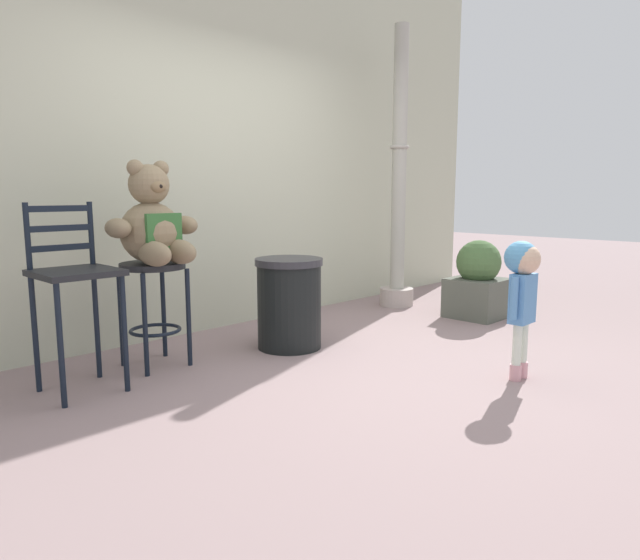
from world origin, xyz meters
TOP-DOWN VIEW (x-y plane):
  - ground_plane at (0.00, 0.00)m, footprint 24.00×24.00m
  - building_wall at (0.00, 1.87)m, footprint 7.65×0.30m
  - bar_stool_with_teddy at (-0.92, 1.11)m, footprint 0.43×0.43m
  - teddy_bear at (-0.92, 1.08)m, footprint 0.62×0.56m
  - child_walking at (0.53, -0.76)m, footprint 0.28×0.22m
  - trash_bin at (0.02, 0.80)m, footprint 0.51×0.51m
  - lamppost at (1.90, 1.20)m, footprint 0.34×0.34m
  - bar_chair_empty at (-1.49, 0.99)m, footprint 0.43×0.43m
  - planter_with_shrub at (1.97, 0.32)m, footprint 0.48×0.48m

SIDE VIEW (x-z plane):
  - ground_plane at x=0.00m, z-range 0.00..0.00m
  - planter_with_shrub at x=1.97m, z-range -0.03..0.70m
  - trash_bin at x=0.02m, z-range 0.00..0.68m
  - bar_stool_with_teddy at x=-0.92m, z-range 0.16..0.86m
  - child_walking at x=0.53m, z-range 0.20..1.06m
  - bar_chair_empty at x=-1.49m, z-range 0.10..1.20m
  - teddy_bear at x=-0.92m, z-range 0.62..1.28m
  - lamppost at x=1.90m, z-range -0.29..2.48m
  - building_wall at x=0.00m, z-range 0.00..3.89m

